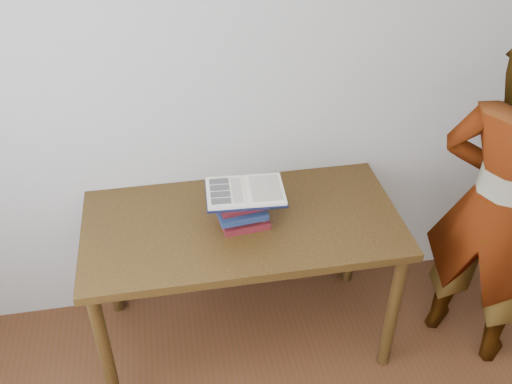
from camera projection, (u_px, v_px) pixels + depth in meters
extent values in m
cube|color=beige|center=(225.00, 86.00, 2.63)|extent=(3.50, 0.04, 2.60)
cube|color=#4F3713|center=(242.00, 224.00, 2.65)|extent=(1.47, 0.74, 0.04)
cylinder|color=#4F3713|center=(105.00, 353.00, 2.55)|extent=(0.06, 0.06, 0.75)
cylinder|color=#4F3713|center=(392.00, 312.00, 2.74)|extent=(0.06, 0.06, 0.75)
cylinder|color=#4F3713|center=(109.00, 260.00, 3.03)|extent=(0.06, 0.06, 0.75)
cylinder|color=#4F3713|center=(353.00, 231.00, 3.23)|extent=(0.06, 0.06, 0.75)
cube|color=maroon|center=(244.00, 219.00, 2.62)|extent=(0.23, 0.19, 0.03)
cube|color=#B97C2A|center=(244.00, 211.00, 2.62)|extent=(0.20, 0.15, 0.03)
cube|color=#18294A|center=(241.00, 210.00, 2.58)|extent=(0.23, 0.20, 0.03)
cube|color=maroon|center=(241.00, 202.00, 2.57)|extent=(0.23, 0.17, 0.03)
cube|color=maroon|center=(242.00, 199.00, 2.54)|extent=(0.20, 0.16, 0.03)
cube|color=black|center=(245.00, 193.00, 2.55)|extent=(0.37, 0.27, 0.01)
cube|color=silver|center=(225.00, 192.00, 2.53)|extent=(0.18, 0.24, 0.02)
cube|color=silver|center=(265.00, 190.00, 2.55)|extent=(0.18, 0.24, 0.02)
cylinder|color=silver|center=(245.00, 191.00, 2.54)|extent=(0.03, 0.23, 0.01)
cube|color=black|center=(219.00, 181.00, 2.58)|extent=(0.09, 0.05, 0.00)
cube|color=black|center=(220.00, 188.00, 2.54)|extent=(0.09, 0.05, 0.00)
cube|color=black|center=(220.00, 194.00, 2.50)|extent=(0.09, 0.05, 0.00)
cube|color=black|center=(221.00, 201.00, 2.46)|extent=(0.09, 0.05, 0.00)
cube|color=beige|center=(237.00, 190.00, 2.53)|extent=(0.06, 0.19, 0.00)
cube|color=beige|center=(265.00, 188.00, 2.54)|extent=(0.15, 0.20, 0.00)
imported|color=tan|center=(498.00, 210.00, 2.60)|extent=(0.71, 0.74, 1.70)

